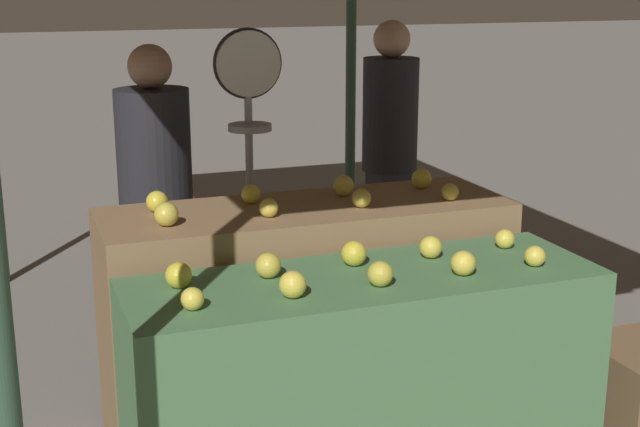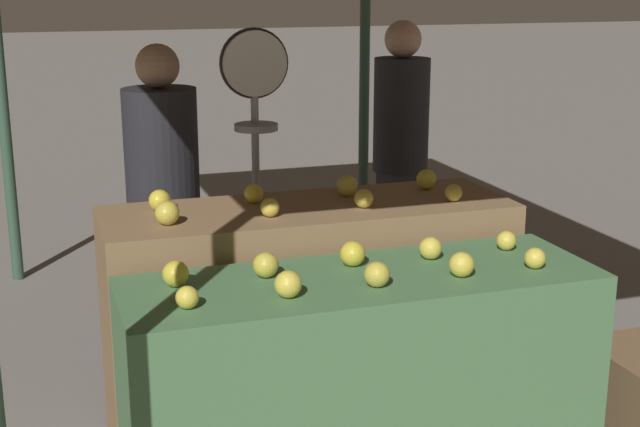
% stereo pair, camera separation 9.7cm
% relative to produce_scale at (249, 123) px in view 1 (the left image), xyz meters
% --- Properties ---
extents(display_counter_front, '(1.64, 0.55, 0.88)m').
position_rel_produce_scale_xyz_m(display_counter_front, '(0.05, -1.25, -0.78)').
color(display_counter_front, '#4C7A4C').
rests_on(display_counter_front, ground_plane).
extents(display_counter_back, '(1.64, 0.55, 0.98)m').
position_rel_produce_scale_xyz_m(display_counter_back, '(0.05, -0.65, -0.72)').
color(display_counter_back, olive).
rests_on(display_counter_back, ground_plane).
extents(apple_front_0, '(0.07, 0.07, 0.07)m').
position_rel_produce_scale_xyz_m(apple_front_0, '(-0.57, -1.37, -0.30)').
color(apple_front_0, yellow).
rests_on(apple_front_0, display_counter_front).
extents(apple_front_1, '(0.09, 0.09, 0.09)m').
position_rel_produce_scale_xyz_m(apple_front_1, '(-0.25, -1.37, -0.29)').
color(apple_front_1, yellow).
rests_on(apple_front_1, display_counter_front).
extents(apple_front_2, '(0.09, 0.09, 0.09)m').
position_rel_produce_scale_xyz_m(apple_front_2, '(0.05, -1.37, -0.29)').
color(apple_front_2, gold).
rests_on(apple_front_2, display_counter_front).
extents(apple_front_3, '(0.09, 0.09, 0.09)m').
position_rel_produce_scale_xyz_m(apple_front_3, '(0.36, -1.36, -0.29)').
color(apple_front_3, yellow).
rests_on(apple_front_3, display_counter_front).
extents(apple_front_4, '(0.07, 0.07, 0.07)m').
position_rel_produce_scale_xyz_m(apple_front_4, '(0.65, -1.36, -0.30)').
color(apple_front_4, yellow).
rests_on(apple_front_4, display_counter_front).
extents(apple_front_5, '(0.09, 0.09, 0.09)m').
position_rel_produce_scale_xyz_m(apple_front_5, '(-0.57, -1.15, -0.29)').
color(apple_front_5, gold).
rests_on(apple_front_5, display_counter_front).
extents(apple_front_6, '(0.09, 0.09, 0.09)m').
position_rel_produce_scale_xyz_m(apple_front_6, '(-0.27, -1.16, -0.29)').
color(apple_front_6, gold).
rests_on(apple_front_6, display_counter_front).
extents(apple_front_7, '(0.09, 0.09, 0.09)m').
position_rel_produce_scale_xyz_m(apple_front_7, '(0.05, -1.14, -0.29)').
color(apple_front_7, gold).
rests_on(apple_front_7, display_counter_front).
extents(apple_front_8, '(0.08, 0.08, 0.08)m').
position_rel_produce_scale_xyz_m(apple_front_8, '(0.35, -1.15, -0.30)').
color(apple_front_8, yellow).
rests_on(apple_front_8, display_counter_front).
extents(apple_front_9, '(0.07, 0.07, 0.07)m').
position_rel_produce_scale_xyz_m(apple_front_9, '(0.66, -1.14, -0.30)').
color(apple_front_9, yellow).
rests_on(apple_front_9, display_counter_front).
extents(apple_back_0, '(0.09, 0.09, 0.09)m').
position_rel_produce_scale_xyz_m(apple_back_0, '(-0.53, -0.76, -0.19)').
color(apple_back_0, gold).
rests_on(apple_back_0, display_counter_back).
extents(apple_back_1, '(0.07, 0.07, 0.07)m').
position_rel_produce_scale_xyz_m(apple_back_1, '(-0.14, -0.77, -0.20)').
color(apple_back_1, yellow).
rests_on(apple_back_1, display_counter_back).
extents(apple_back_2, '(0.08, 0.08, 0.08)m').
position_rel_produce_scale_xyz_m(apple_back_2, '(0.24, -0.75, -0.20)').
color(apple_back_2, gold).
rests_on(apple_back_2, display_counter_back).
extents(apple_back_3, '(0.07, 0.07, 0.07)m').
position_rel_produce_scale_xyz_m(apple_back_3, '(0.63, -0.77, -0.20)').
color(apple_back_3, gold).
rests_on(apple_back_3, display_counter_back).
extents(apple_back_4, '(0.09, 0.09, 0.09)m').
position_rel_produce_scale_xyz_m(apple_back_4, '(-0.53, -0.55, -0.19)').
color(apple_back_4, gold).
rests_on(apple_back_4, display_counter_back).
extents(apple_back_5, '(0.08, 0.08, 0.08)m').
position_rel_produce_scale_xyz_m(apple_back_5, '(-0.15, -0.54, -0.20)').
color(apple_back_5, gold).
rests_on(apple_back_5, display_counter_back).
extents(apple_back_6, '(0.09, 0.09, 0.09)m').
position_rel_produce_scale_xyz_m(apple_back_6, '(0.25, -0.55, -0.19)').
color(apple_back_6, gold).
rests_on(apple_back_6, display_counter_back).
extents(apple_back_7, '(0.09, 0.09, 0.09)m').
position_rel_produce_scale_xyz_m(apple_back_7, '(0.61, -0.54, -0.19)').
color(apple_back_7, gold).
rests_on(apple_back_7, display_counter_back).
extents(produce_scale, '(0.32, 0.20, 1.64)m').
position_rel_produce_scale_xyz_m(produce_scale, '(0.00, 0.00, 0.00)').
color(produce_scale, '#99999E').
rests_on(produce_scale, ground_plane).
extents(person_vendor_at_scale, '(0.39, 0.39, 1.56)m').
position_rel_produce_scale_xyz_m(person_vendor_at_scale, '(-0.40, 0.24, -0.31)').
color(person_vendor_at_scale, '#2D2D38').
rests_on(person_vendor_at_scale, ground_plane).
extents(person_customer_left, '(0.41, 0.41, 1.62)m').
position_rel_produce_scale_xyz_m(person_customer_left, '(1.07, 0.80, -0.27)').
color(person_customer_left, '#2D2D38').
rests_on(person_customer_left, ground_plane).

